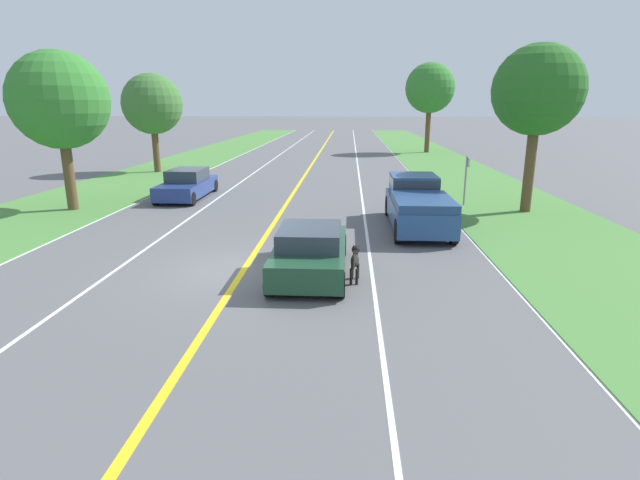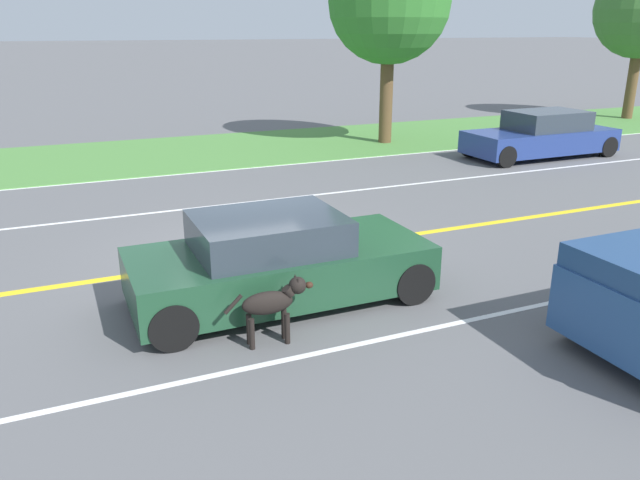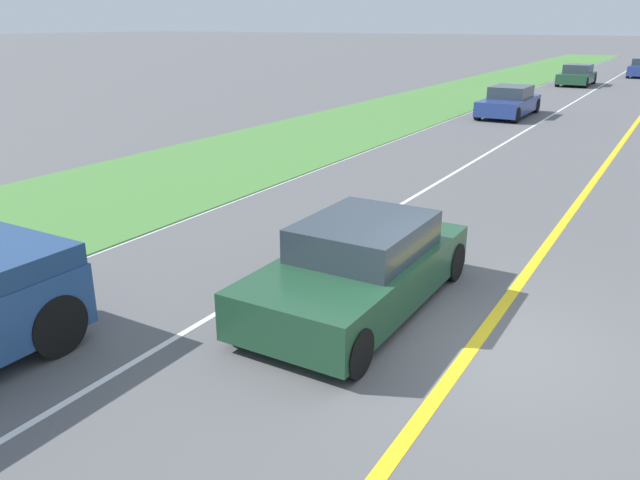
{
  "view_description": "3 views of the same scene",
  "coord_description": "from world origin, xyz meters",
  "px_view_note": "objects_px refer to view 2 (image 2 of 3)",
  "views": [
    {
      "loc": [
        2.84,
        -12.84,
        4.36
      ],
      "look_at": [
        2.08,
        0.3,
        0.8
      ],
      "focal_mm": 28.0,
      "sensor_mm": 36.0,
      "label": 1
    },
    {
      "loc": [
        9.7,
        -2.95,
        3.77
      ],
      "look_at": [
        2.37,
        0.24,
        1.04
      ],
      "focal_mm": 35.0,
      "sensor_mm": 36.0,
      "label": 2
    },
    {
      "loc": [
        -1.94,
        7.35,
        3.99
      ],
      "look_at": [
        2.21,
        0.35,
        1.13
      ],
      "focal_mm": 35.0,
      "sensor_mm": 36.0,
      "label": 3
    }
  ],
  "objects_px": {
    "dog": "(274,302)",
    "roadside_tree_left_near": "(389,2)",
    "ego_car": "(278,261)",
    "oncoming_car": "(542,136)"
  },
  "relations": [
    {
      "from": "dog",
      "to": "ego_car",
      "type": "bearing_deg",
      "value": 162.32
    },
    {
      "from": "dog",
      "to": "roadside_tree_left_near",
      "type": "distance_m",
      "value": 15.16
    },
    {
      "from": "ego_car",
      "to": "roadside_tree_left_near",
      "type": "height_order",
      "value": "roadside_tree_left_near"
    },
    {
      "from": "oncoming_car",
      "to": "roadside_tree_left_near",
      "type": "xyz_separation_m",
      "value": [
        -4.01,
        -3.2,
        3.9
      ]
    },
    {
      "from": "dog",
      "to": "roadside_tree_left_near",
      "type": "xyz_separation_m",
      "value": [
        -12.04,
        8.3,
        3.99
      ]
    },
    {
      "from": "dog",
      "to": "oncoming_car",
      "type": "xyz_separation_m",
      "value": [
        -8.03,
        11.5,
        0.09
      ]
    },
    {
      "from": "ego_car",
      "to": "oncoming_car",
      "type": "xyz_separation_m",
      "value": [
        -6.85,
        11.02,
        0.03
      ]
    },
    {
      "from": "ego_car",
      "to": "roadside_tree_left_near",
      "type": "distance_m",
      "value": 13.95
    },
    {
      "from": "oncoming_car",
      "to": "roadside_tree_left_near",
      "type": "bearing_deg",
      "value": 38.54
    },
    {
      "from": "ego_car",
      "to": "dog",
      "type": "distance_m",
      "value": 1.28
    }
  ]
}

